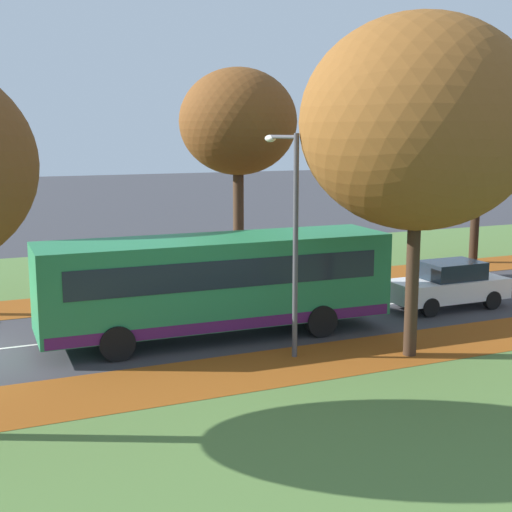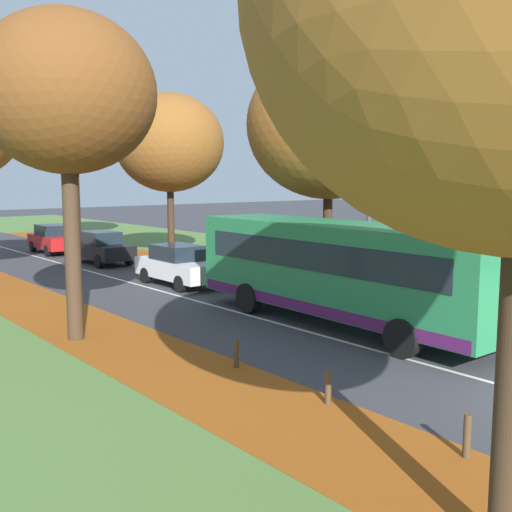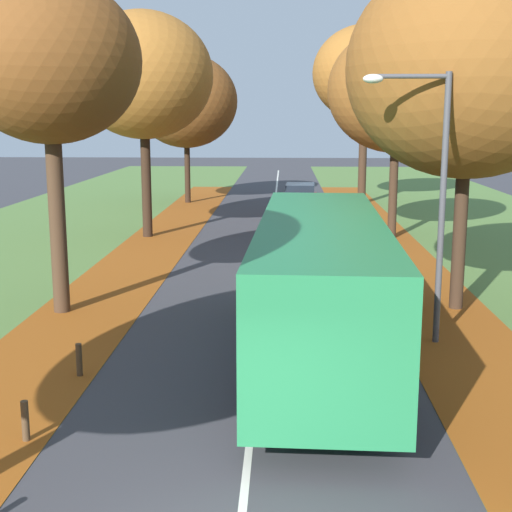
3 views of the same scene
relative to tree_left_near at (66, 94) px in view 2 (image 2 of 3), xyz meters
The scene contains 16 objects.
leaf_litter_left 7.17m from the tree_left_near, 77.68° to the left, with size 2.80×60.00×0.00m, color #8C4714.
grass_verge_right 18.33m from the tree_left_near, 32.46° to the left, with size 12.00×90.00×0.01m, color #517538.
leaf_litter_right 12.21m from the tree_left_near, 18.04° to the left, with size 2.80×60.00×0.00m, color #8C4714.
road_centre_line 12.41m from the tree_left_near, 60.10° to the left, with size 0.12×80.00×0.01m, color silver.
tree_left_near is the anchor object (origin of this frame).
tree_right_near 10.48m from the tree_left_near, ahead, with size 6.20×6.20×9.05m.
tree_right_mid 15.78m from the tree_left_near, 48.89° to the left, with size 5.63×5.63×8.62m.
tree_right_far 26.01m from the tree_left_near, 66.48° to the left, with size 5.96×5.96×10.11m.
bollard_second 12.16m from the tree_left_near, 80.29° to the right, with size 0.12×0.12×0.70m, color #4C3823.
bollard_third 9.82m from the tree_left_near, 76.89° to the right, with size 0.12×0.12×0.67m, color #4C3823.
bollard_fourth 7.84m from the tree_left_near, 68.95° to the right, with size 0.12×0.12×0.67m, color #4C3823.
streetlamp_right 9.61m from the tree_left_near, 13.82° to the right, with size 1.89×0.28×6.00m.
bus 8.79m from the tree_left_near, 27.51° to the right, with size 2.91×10.48×2.98m.
car_white_lead 10.01m from the tree_left_near, 38.28° to the left, with size 1.80×4.21×1.62m.
car_black_following 15.63m from the tree_left_near, 61.80° to the left, with size 1.82×4.22×1.62m.
car_red_third_in_line 20.54m from the tree_left_near, 70.33° to the left, with size 1.93×4.27×1.62m.
Camera 2 is at (-11.58, -4.25, 4.26)m, focal length 42.00 mm.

